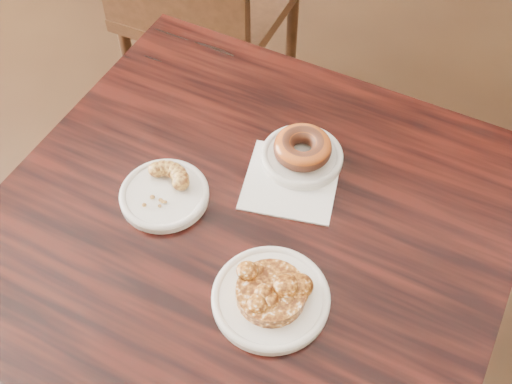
% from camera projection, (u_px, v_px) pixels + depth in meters
% --- Properties ---
extents(floor, '(5.00, 5.00, 0.00)m').
position_uv_depth(floor, '(285.00, 295.00, 1.81)').
color(floor, black).
rests_on(floor, ground).
extents(cafe_table, '(1.00, 1.00, 0.75)m').
position_uv_depth(cafe_table, '(246.00, 329.00, 1.34)').
color(cafe_table, black).
rests_on(cafe_table, floor).
extents(chair_far, '(0.56, 0.56, 0.90)m').
position_uv_depth(chair_far, '(210.00, 3.00, 1.89)').
color(chair_far, black).
rests_on(chair_far, floor).
extents(napkin, '(0.16, 0.16, 0.00)m').
position_uv_depth(napkin, '(291.00, 181.00, 1.10)').
color(napkin, white).
rests_on(napkin, cafe_table).
extents(plate_donut, '(0.14, 0.14, 0.01)m').
position_uv_depth(plate_donut, '(302.00, 157.00, 1.12)').
color(plate_donut, silver).
rests_on(plate_donut, napkin).
extents(plate_cruller, '(0.15, 0.15, 0.01)m').
position_uv_depth(plate_cruller, '(164.00, 195.00, 1.08)').
color(plate_cruller, white).
rests_on(plate_cruller, cafe_table).
extents(plate_fritter, '(0.18, 0.18, 0.01)m').
position_uv_depth(plate_fritter, '(271.00, 298.00, 0.96)').
color(plate_fritter, white).
rests_on(plate_fritter, cafe_table).
extents(glazed_donut, '(0.10, 0.10, 0.04)m').
position_uv_depth(glazed_donut, '(303.00, 148.00, 1.10)').
color(glazed_donut, '#953915').
rests_on(glazed_donut, plate_donut).
extents(apple_fritter, '(0.14, 0.14, 0.03)m').
position_uv_depth(apple_fritter, '(271.00, 291.00, 0.94)').
color(apple_fritter, '#401906').
rests_on(apple_fritter, plate_fritter).
extents(cruller_fragment, '(0.10, 0.10, 0.03)m').
position_uv_depth(cruller_fragment, '(163.00, 188.00, 1.06)').
color(cruller_fragment, '#5B2D12').
rests_on(cruller_fragment, plate_cruller).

